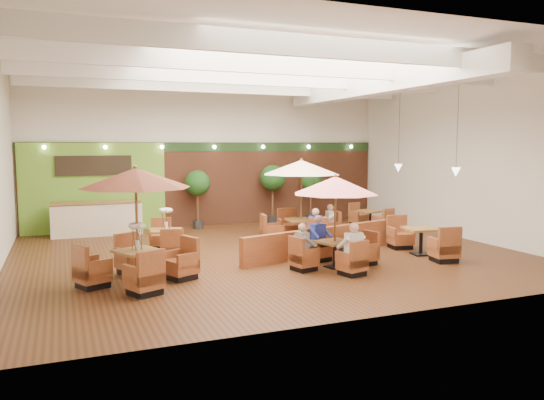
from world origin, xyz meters
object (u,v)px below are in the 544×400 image
diner_1 (319,233)px  diner_2 (304,241)px  table_4 (421,242)px  diner_3 (315,224)px  table_5 (370,220)px  diner_4 (329,219)px  table_1 (335,204)px  topiary_2 (311,182)px  service_counter (97,219)px  table_0 (136,204)px  booth_divider (324,241)px  table_3 (166,238)px  topiary_0 (198,185)px  topiary_1 (273,180)px  diner_0 (352,244)px  table_2 (301,186)px

diner_1 → diner_2: size_ratio=1.05×
table_4 → diner_3: diner_3 is taller
table_5 → diner_4: bearing=-161.1°
table_1 → topiary_2: bearing=54.8°
service_counter → table_1: size_ratio=1.23×
table_0 → table_5: size_ratio=1.16×
booth_divider → table_3: table_3 is taller
topiary_0 → diner_3: (2.31, -5.20, -0.87)m
topiary_0 → topiary_1: topiary_1 is taller
booth_divider → diner_0: diner_0 is taller
diner_4 → diner_0: bearing=169.3°
diner_0 → table_4: bearing=18.5°
topiary_0 → diner_0: size_ratio=2.62×
topiary_2 → topiary_0: bearing=180.0°
table_4 → table_2: bearing=140.3°
diner_3 → diner_1: bearing=-105.5°
booth_divider → table_4: bearing=-37.3°
diner_3 → diner_4: size_ratio=1.04×
diner_2 → table_0: bearing=-99.4°
diner_3 → topiary_2: bearing=71.8°
table_2 → diner_2: size_ratio=3.69×
booth_divider → topiary_2: 6.65m
booth_divider → table_0: table_0 is taller
table_2 → topiary_2: table_2 is taller
table_1 → diner_2: size_ratio=3.29×
diner_2 → table_3: bearing=-143.6°
table_4 → diner_2: 3.96m
diner_0 → diner_1: (0.00, 1.75, -0.02)m
table_0 → diner_2: table_0 is taller
table_3 → diner_4: 5.31m
diner_1 → table_0: bearing=-7.3°
table_0 → diner_1: (4.90, 0.61, -1.06)m
table_5 → booth_divider: bearing=-151.3°
topiary_0 → diner_4: bearing=-51.9°
table_5 → topiary_2: size_ratio=1.11×
topiary_2 → diner_2: size_ratio=2.95×
topiary_2 → diner_2: topiary_2 is taller
topiary_1 → diner_0: 8.56m
table_3 → table_5: bearing=29.0°
table_2 → topiary_0: bearing=128.0°
diner_2 → diner_4: diner_4 is taller
table_2 → topiary_0: 4.80m
table_0 → table_5: table_0 is taller
table_4 → diner_0: diner_0 is taller
table_0 → topiary_0: 7.93m
booth_divider → table_3: bearing=142.8°
diner_0 → diner_2: bearing=129.6°
diner_2 → diner_4: (2.46, 3.33, 0.01)m
service_counter → table_1: 9.13m
booth_divider → topiary_1: (0.83, 6.03, 1.35)m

